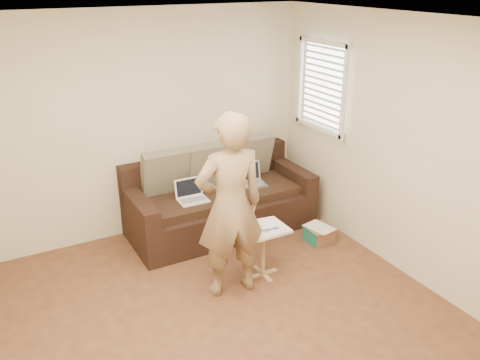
{
  "coord_description": "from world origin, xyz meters",
  "views": [
    {
      "loc": [
        -1.69,
        -3.13,
        2.93
      ],
      "look_at": [
        0.8,
        1.4,
        0.78
      ],
      "focal_mm": 37.53,
      "sensor_mm": 36.0,
      "label": 1
    }
  ],
  "objects_px": {
    "sofa": "(221,198)",
    "striped_box": "(319,234)",
    "side_table": "(263,252)",
    "drinking_glass": "(248,225)",
    "laptop_silver": "(251,185)",
    "laptop_white": "(193,201)",
    "person": "(230,206)"
  },
  "relations": [
    {
      "from": "side_table",
      "to": "drinking_glass",
      "type": "xyz_separation_m",
      "value": [
        -0.15,
        0.05,
        0.33
      ]
    },
    {
      "from": "sofa",
      "to": "drinking_glass",
      "type": "height_order",
      "value": "sofa"
    },
    {
      "from": "sofa",
      "to": "person",
      "type": "height_order",
      "value": "person"
    },
    {
      "from": "drinking_glass",
      "to": "striped_box",
      "type": "xyz_separation_m",
      "value": [
        1.1,
        0.23,
        -0.51
      ]
    },
    {
      "from": "laptop_silver",
      "to": "striped_box",
      "type": "xyz_separation_m",
      "value": [
        0.48,
        -0.78,
        -0.43
      ]
    },
    {
      "from": "laptop_white",
      "to": "drinking_glass",
      "type": "distance_m",
      "value": 0.95
    },
    {
      "from": "person",
      "to": "drinking_glass",
      "type": "relative_size",
      "value": 15.29
    },
    {
      "from": "side_table",
      "to": "laptop_white",
      "type": "bearing_deg",
      "value": 108.85
    },
    {
      "from": "laptop_silver",
      "to": "side_table",
      "type": "bearing_deg",
      "value": -105.16
    },
    {
      "from": "laptop_silver",
      "to": "drinking_glass",
      "type": "xyz_separation_m",
      "value": [
        -0.62,
        -1.01,
        0.08
      ]
    },
    {
      "from": "laptop_silver",
      "to": "striped_box",
      "type": "height_order",
      "value": "laptop_silver"
    },
    {
      "from": "sofa",
      "to": "laptop_silver",
      "type": "distance_m",
      "value": 0.41
    },
    {
      "from": "sofa",
      "to": "striped_box",
      "type": "height_order",
      "value": "sofa"
    },
    {
      "from": "sofa",
      "to": "side_table",
      "type": "bearing_deg",
      "value": -93.88
    },
    {
      "from": "side_table",
      "to": "striped_box",
      "type": "xyz_separation_m",
      "value": [
        0.95,
        0.29,
        -0.18
      ]
    },
    {
      "from": "laptop_white",
      "to": "person",
      "type": "bearing_deg",
      "value": -92.58
    },
    {
      "from": "sofa",
      "to": "laptop_white",
      "type": "relative_size",
      "value": 6.65
    },
    {
      "from": "drinking_glass",
      "to": "person",
      "type": "bearing_deg",
      "value": -153.95
    },
    {
      "from": "person",
      "to": "striped_box",
      "type": "xyz_separation_m",
      "value": [
        1.36,
        0.36,
        -0.82
      ]
    },
    {
      "from": "side_table",
      "to": "drinking_glass",
      "type": "bearing_deg",
      "value": 160.63
    },
    {
      "from": "person",
      "to": "laptop_silver",
      "type": "bearing_deg",
      "value": -121.31
    },
    {
      "from": "laptop_silver",
      "to": "striped_box",
      "type": "bearing_deg",
      "value": -49.82
    },
    {
      "from": "sofa",
      "to": "side_table",
      "type": "distance_m",
      "value": 1.12
    },
    {
      "from": "sofa",
      "to": "person",
      "type": "xyz_separation_m",
      "value": [
        -0.49,
        -1.18,
        0.49
      ]
    },
    {
      "from": "drinking_glass",
      "to": "sofa",
      "type": "bearing_deg",
      "value": 77.77
    },
    {
      "from": "person",
      "to": "drinking_glass",
      "type": "bearing_deg",
      "value": -147.42
    },
    {
      "from": "laptop_white",
      "to": "person",
      "type": "xyz_separation_m",
      "value": [
        -0.08,
        -1.06,
        0.4
      ]
    },
    {
      "from": "laptop_white",
      "to": "striped_box",
      "type": "bearing_deg",
      "value": -26.84
    },
    {
      "from": "sofa",
      "to": "striped_box",
      "type": "xyz_separation_m",
      "value": [
        0.87,
        -0.82,
        -0.33
      ]
    },
    {
      "from": "drinking_glass",
      "to": "laptop_white",
      "type": "bearing_deg",
      "value": 101.11
    },
    {
      "from": "laptop_white",
      "to": "drinking_glass",
      "type": "bearing_deg",
      "value": -77.18
    },
    {
      "from": "laptop_white",
      "to": "side_table",
      "type": "distance_m",
      "value": 1.07
    }
  ]
}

